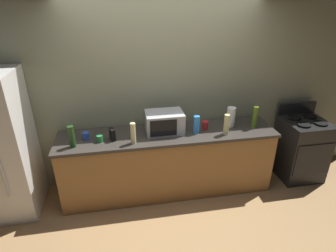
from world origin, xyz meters
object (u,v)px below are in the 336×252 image
cordless_phone (112,134)px  mug_blue (86,136)px  stove_range (301,148)px  mug_red (205,125)px  mug_green (100,139)px  bottle_vinegar (226,125)px  bottle_olive_oil (255,117)px  microwave (164,122)px  bottle_spray_cleaner (196,125)px  bottle_hand_soap (133,133)px  bottle_wine (72,137)px  paper_towel_roll (231,117)px

cordless_phone → mug_blue: size_ratio=1.63×
stove_range → mug_red: bearing=178.8°
mug_green → mug_red: 1.37m
bottle_vinegar → bottle_olive_oil: (0.44, 0.12, 0.01)m
microwave → mug_green: bearing=-171.2°
bottle_spray_cleaner → mug_green: 1.22m
bottle_vinegar → bottle_hand_soap: bearing=-178.7°
stove_range → bottle_wine: bottle_wine is taller
bottle_wine → mug_green: bearing=12.7°
bottle_hand_soap → mug_red: size_ratio=2.45×
paper_towel_roll → bottle_olive_oil: 0.31m
microwave → paper_towel_roll: (0.91, 0.00, 0.00)m
mug_blue → microwave: bearing=1.6°
bottle_vinegar → bottle_hand_soap: 1.18m
stove_range → bottle_wine: size_ratio=4.04×
microwave → bottle_spray_cleaner: size_ratio=2.02×
mug_green → paper_towel_roll: bearing=4.3°
bottle_vinegar → mug_blue: (-1.76, 0.18, -0.09)m
microwave → mug_green: 0.84m
cordless_phone → bottle_wine: bearing=172.8°
paper_towel_roll → bottle_hand_soap: paper_towel_roll is taller
mug_blue → cordless_phone: bearing=-14.0°
microwave → cordless_phone: size_ratio=3.20×
microwave → bottle_spray_cleaner: microwave is taller
cordless_phone → bottle_vinegar: size_ratio=0.56×
paper_towel_roll → mug_red: size_ratio=2.49×
bottle_vinegar → mug_red: size_ratio=2.49×
mug_blue → mug_green: (0.17, -0.10, -0.00)m
paper_towel_roll → bottle_vinegar: size_ratio=1.00×
stove_range → bottle_vinegar: size_ratio=4.00×
stove_range → bottle_hand_soap: (-2.46, -0.19, 0.57)m
bottle_spray_cleaner → microwave: bearing=164.2°
bottle_spray_cleaner → bottle_vinegar: (0.37, -0.10, 0.02)m
paper_towel_roll → cordless_phone: size_ratio=1.80×
bottle_olive_oil → bottle_spray_cleaner: bearing=-178.6°
bottle_olive_oil → bottle_hand_soap: bottle_olive_oil is taller
microwave → cordless_phone: 0.68m
bottle_vinegar → cordless_phone: bearing=175.9°
bottle_wine → bottle_hand_soap: (0.71, -0.04, -0.00)m
bottle_hand_soap → paper_towel_roll: bearing=10.3°
mug_blue → mug_green: bearing=-30.1°
bottle_olive_oil → mug_red: bottle_olive_oil is taller
bottle_olive_oil → paper_towel_roll: bearing=162.1°
mug_blue → mug_green: size_ratio=1.08×
mug_red → bottle_wine: bearing=-173.9°
stove_range → mug_green: bearing=-178.4°
bottle_hand_soap → mug_green: 0.43m
bottle_olive_oil → mug_blue: 2.20m
mug_green → mug_red: mug_red is taller
bottle_hand_soap → bottle_vinegar: bearing=1.3°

